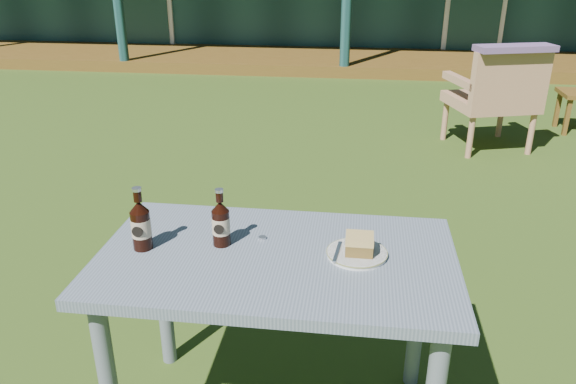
# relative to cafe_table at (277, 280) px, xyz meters

# --- Properties ---
(ground) EXTENTS (80.00, 80.00, 0.00)m
(ground) POSITION_rel_cafe_table_xyz_m (0.00, 1.60, -0.62)
(ground) COLOR #334916
(cafe_table) EXTENTS (1.20, 0.70, 0.72)m
(cafe_table) POSITION_rel_cafe_table_xyz_m (0.00, 0.00, 0.00)
(cafe_table) COLOR slate
(cafe_table) RESTS_ON ground
(plate) EXTENTS (0.20, 0.20, 0.01)m
(plate) POSITION_rel_cafe_table_xyz_m (0.27, 0.03, 0.11)
(plate) COLOR silver
(plate) RESTS_ON cafe_table
(cake_slice) EXTENTS (0.09, 0.09, 0.06)m
(cake_slice) POSITION_rel_cafe_table_xyz_m (0.27, 0.03, 0.15)
(cake_slice) COLOR brown
(cake_slice) RESTS_ON plate
(fork) EXTENTS (0.03, 0.14, 0.00)m
(fork) POSITION_rel_cafe_table_xyz_m (0.20, 0.02, 0.12)
(fork) COLOR silver
(fork) RESTS_ON plate
(cola_bottle_near) EXTENTS (0.06, 0.06, 0.21)m
(cola_bottle_near) POSITION_rel_cafe_table_xyz_m (-0.20, 0.05, 0.18)
(cola_bottle_near) COLOR black
(cola_bottle_near) RESTS_ON cafe_table
(cola_bottle_far) EXTENTS (0.07, 0.07, 0.22)m
(cola_bottle_far) POSITION_rel_cafe_table_xyz_m (-0.46, -0.02, 0.19)
(cola_bottle_far) COLOR black
(cola_bottle_far) RESTS_ON cafe_table
(bottle_cap) EXTENTS (0.03, 0.03, 0.01)m
(bottle_cap) POSITION_rel_cafe_table_xyz_m (-0.07, 0.10, 0.11)
(bottle_cap) COLOR silver
(bottle_cap) RESTS_ON cafe_table
(armchair_left) EXTENTS (0.82, 0.80, 0.90)m
(armchair_left) POSITION_rel_cafe_table_xyz_m (1.43, 3.39, -0.11)
(armchair_left) COLOR #AB7855
(armchair_left) RESTS_ON ground
(floral_throw) EXTENTS (0.69, 0.39, 0.05)m
(floral_throw) POSITION_rel_cafe_table_xyz_m (1.48, 3.22, 0.31)
(floral_throw) COLOR #674B76
(floral_throw) RESTS_ON armchair_left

